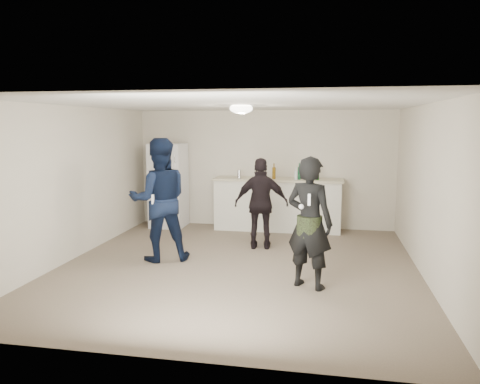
% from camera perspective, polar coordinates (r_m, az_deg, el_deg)
% --- Properties ---
extents(floor, '(6.00, 6.00, 0.00)m').
position_cam_1_polar(floor, '(7.41, -0.29, -9.06)').
color(floor, '#6B5B4C').
rests_on(floor, ground).
extents(ceiling, '(6.00, 6.00, 0.00)m').
position_cam_1_polar(ceiling, '(7.08, -0.31, 10.64)').
color(ceiling, silver).
rests_on(ceiling, wall_back).
extents(wall_back, '(6.00, 0.00, 6.00)m').
position_cam_1_polar(wall_back, '(10.08, 2.95, 2.80)').
color(wall_back, beige).
rests_on(wall_back, floor).
extents(wall_front, '(6.00, 0.00, 6.00)m').
position_cam_1_polar(wall_front, '(4.28, -8.00, -4.70)').
color(wall_front, beige).
rests_on(wall_front, floor).
extents(wall_left, '(0.00, 6.00, 6.00)m').
position_cam_1_polar(wall_left, '(8.12, -19.72, 1.01)').
color(wall_left, beige).
rests_on(wall_left, floor).
extents(wall_right, '(0.00, 6.00, 6.00)m').
position_cam_1_polar(wall_right, '(7.15, 21.89, -0.02)').
color(wall_right, beige).
rests_on(wall_right, floor).
extents(counter, '(2.60, 0.56, 1.05)m').
position_cam_1_polar(counter, '(9.81, 4.58, -1.64)').
color(counter, silver).
rests_on(counter, floor).
extents(counter_top, '(2.68, 0.64, 0.04)m').
position_cam_1_polar(counter_top, '(9.74, 4.62, 1.52)').
color(counter_top, beige).
rests_on(counter_top, counter).
extents(fridge, '(0.70, 0.70, 1.80)m').
position_cam_1_polar(fridge, '(10.21, -8.72, 0.81)').
color(fridge, white).
rests_on(fridge, floor).
extents(fridge_handle, '(0.02, 0.02, 0.60)m').
position_cam_1_polar(fridge_handle, '(9.73, -7.94, 2.83)').
color(fridge_handle, silver).
rests_on(fridge_handle, fridge).
extents(ceiling_dome, '(0.36, 0.36, 0.16)m').
position_cam_1_polar(ceiling_dome, '(7.37, 0.15, 10.16)').
color(ceiling_dome, white).
rests_on(ceiling_dome, ceiling).
extents(shaker, '(0.08, 0.08, 0.17)m').
position_cam_1_polar(shaker, '(9.73, -0.09, 2.17)').
color(shaker, silver).
rests_on(shaker, counter_top).
extents(man, '(1.19, 1.08, 1.99)m').
position_cam_1_polar(man, '(7.66, -9.81, -0.95)').
color(man, '#0F1E3F').
rests_on(man, floor).
extents(woman, '(0.77, 0.66, 1.79)m').
position_cam_1_polar(woman, '(6.35, 8.46, -3.73)').
color(woman, black).
rests_on(woman, floor).
extents(camo_shorts, '(0.34, 0.34, 0.28)m').
position_cam_1_polar(camo_shorts, '(6.36, 8.45, -4.13)').
color(camo_shorts, '#2A3A1A').
rests_on(camo_shorts, woman).
extents(spectator, '(0.99, 0.50, 1.62)m').
position_cam_1_polar(spectator, '(8.29, 2.63, -1.43)').
color(spectator, black).
rests_on(spectator, floor).
extents(remote_man, '(0.04, 0.04, 0.15)m').
position_cam_1_polar(remote_man, '(7.39, -10.57, -0.87)').
color(remote_man, white).
rests_on(remote_man, man).
extents(nunchuk_man, '(0.07, 0.07, 0.07)m').
position_cam_1_polar(nunchuk_man, '(7.39, -9.61, -1.40)').
color(nunchuk_man, white).
rests_on(nunchuk_man, man).
extents(remote_woman, '(0.04, 0.04, 0.15)m').
position_cam_1_polar(remote_woman, '(6.04, 8.43, -0.93)').
color(remote_woman, white).
rests_on(remote_woman, woman).
extents(nunchuk_woman, '(0.07, 0.07, 0.07)m').
position_cam_1_polar(nunchuk_woman, '(6.09, 7.49, -1.79)').
color(nunchuk_woman, white).
rests_on(nunchuk_woman, woman).
extents(bottle_cluster, '(0.96, 0.13, 0.26)m').
position_cam_1_polar(bottle_cluster, '(9.61, 6.78, 2.21)').
color(bottle_cluster, '#164F2D').
rests_on(bottle_cluster, counter_top).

